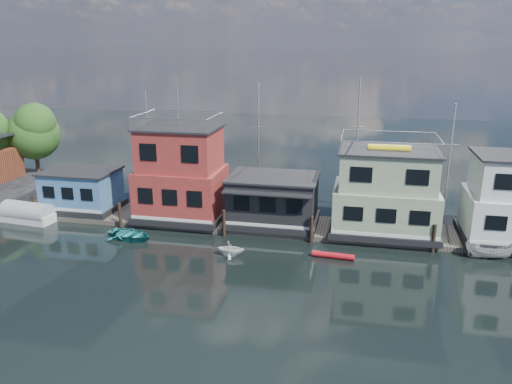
% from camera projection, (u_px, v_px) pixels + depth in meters
% --- Properties ---
extents(ground, '(160.00, 160.00, 0.00)m').
position_uv_depth(ground, '(247.00, 295.00, 30.74)').
color(ground, black).
rests_on(ground, ground).
extents(dock, '(48.00, 5.00, 0.40)m').
position_uv_depth(dock, '(279.00, 225.00, 41.93)').
color(dock, '#595147').
rests_on(dock, ground).
extents(houseboat_blue, '(6.40, 4.90, 3.66)m').
position_uv_depth(houseboat_blue, '(82.00, 190.00, 44.90)').
color(houseboat_blue, black).
rests_on(houseboat_blue, dock).
extents(houseboat_red, '(7.40, 5.90, 11.86)m').
position_uv_depth(houseboat_red, '(181.00, 175.00, 42.48)').
color(houseboat_red, black).
rests_on(houseboat_red, dock).
extents(houseboat_dark, '(7.40, 6.10, 4.06)m').
position_uv_depth(houseboat_dark, '(273.00, 200.00, 41.37)').
color(houseboat_dark, black).
rests_on(houseboat_dark, dock).
extents(houseboat_green, '(8.40, 5.90, 7.03)m').
position_uv_depth(houseboat_green, '(386.00, 193.00, 39.29)').
color(houseboat_green, black).
rests_on(houseboat_green, dock).
extents(pilings, '(42.28, 0.28, 2.20)m').
position_uv_depth(pilings, '(269.00, 226.00, 39.11)').
color(pilings, '#2D2116').
rests_on(pilings, ground).
extents(background_masts, '(36.40, 0.16, 12.00)m').
position_uv_depth(background_masts, '(342.00, 151.00, 45.08)').
color(background_masts, silver).
rests_on(background_masts, ground).
extents(red_kayak, '(3.07, 0.67, 0.45)m').
position_uv_depth(red_kayak, '(333.00, 255.00, 35.91)').
color(red_kayak, red).
rests_on(red_kayak, ground).
extents(dinghy_teal, '(4.31, 3.48, 0.79)m').
position_uv_depth(dinghy_teal, '(130.00, 235.00, 39.36)').
color(dinghy_teal, '#227A7C').
rests_on(dinghy_teal, ground).
extents(dinghy_white, '(2.19, 1.91, 1.12)m').
position_uv_depth(dinghy_white, '(230.00, 248.00, 36.30)').
color(dinghy_white, white).
rests_on(dinghy_white, ground).
extents(tarp_runabout, '(4.82, 2.34, 1.89)m').
position_uv_depth(tarp_runabout, '(28.00, 214.00, 43.20)').
color(tarp_runabout, silver).
rests_on(tarp_runabout, ground).
extents(motorboat, '(3.42, 1.31, 1.32)m').
position_uv_depth(motorboat, '(490.00, 250.00, 35.75)').
color(motorboat, silver).
rests_on(motorboat, ground).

